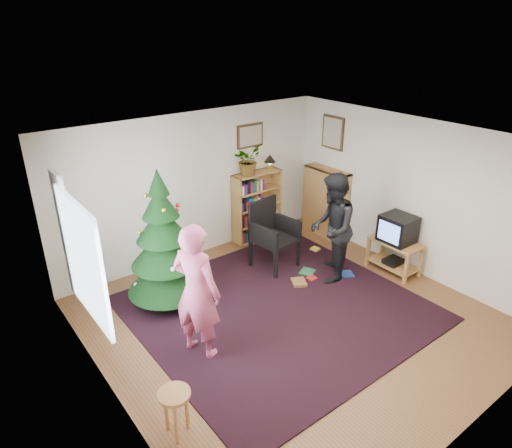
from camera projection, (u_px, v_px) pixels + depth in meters
floor at (291, 319)px, 6.39m from camera, size 5.00×5.00×0.00m
ceiling at (298, 144)px, 5.35m from camera, size 5.00×5.00×0.00m
wall_back at (195, 187)px, 7.67m from camera, size 5.00×0.02×2.50m
wall_front at (482, 338)px, 4.07m from camera, size 5.00×0.02×2.50m
wall_left at (105, 308)px, 4.48m from camera, size 0.02×5.00×2.50m
wall_right at (411, 196)px, 7.26m from camera, size 0.02×5.00×2.50m
rug at (278, 308)px, 6.60m from camera, size 3.80×3.60×0.02m
window_pane at (84, 261)px, 4.83m from camera, size 0.04×1.20×1.40m
curtain at (67, 237)px, 5.35m from camera, size 0.06×0.35×1.60m
picture_back at (250, 136)px, 8.00m from camera, size 0.55×0.03×0.42m
picture_right at (333, 133)px, 8.21m from camera, size 0.03×0.50×0.60m
christmas_tree at (164, 250)px, 6.43m from camera, size 1.13×1.13×2.06m
bookshelf_back at (257, 205)px, 8.46m from camera, size 0.95×0.30×1.30m
bookshelf_right at (326, 202)px, 8.63m from camera, size 0.30×0.95×1.30m
tv_stand at (394, 253)px, 7.47m from camera, size 0.45×0.81×0.55m
crt_tv at (398, 229)px, 7.28m from camera, size 0.47×0.50×0.44m
armchair at (270, 231)px, 7.56m from camera, size 0.71×0.71×1.14m
stool at (175, 402)px, 4.46m from camera, size 0.33×0.33×0.54m
person_standing at (197, 292)px, 5.41m from camera, size 0.65×0.76×1.77m
person_by_chair at (332, 228)px, 7.04m from camera, size 1.08×1.06×1.75m
potted_plant at (248, 160)px, 7.97m from camera, size 0.62×0.58×0.55m
table_lamp at (270, 159)px, 8.29m from camera, size 0.21×0.21×0.28m
floor_clutter at (316, 270)px, 7.53m from camera, size 1.21×1.14×0.08m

